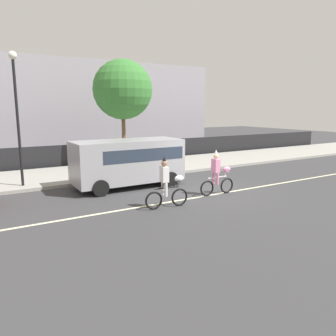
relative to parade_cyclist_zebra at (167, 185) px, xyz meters
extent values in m
plane|color=#38383A|center=(2.73, 1.07, -0.84)|extent=(80.00, 80.00, 0.00)
cube|color=beige|center=(2.73, 0.57, -0.84)|extent=(36.00, 0.14, 0.01)
cube|color=#9E9B93|center=(2.73, 7.57, -0.77)|extent=(60.00, 5.00, 0.15)
cube|color=black|center=(2.73, 10.47, -0.14)|extent=(40.00, 0.08, 1.40)
cube|color=#99939E|center=(-0.91, 19.07, 2.82)|extent=(28.00, 8.00, 7.32)
torus|color=black|center=(0.51, -0.04, -0.51)|extent=(0.67, 0.13, 0.67)
torus|color=black|center=(-0.54, 0.04, -0.51)|extent=(0.67, 0.13, 0.67)
cylinder|color=black|center=(-0.01, 0.00, -0.09)|extent=(0.97, 0.13, 0.05)
cylinder|color=black|center=(-0.16, 0.01, 0.00)|extent=(0.04, 0.04, 0.18)
cylinder|color=black|center=(0.40, -0.03, 0.02)|extent=(0.04, 0.04, 0.23)
cylinder|color=black|center=(0.40, -0.03, 0.14)|extent=(0.07, 0.50, 0.03)
ellipsoid|color=white|center=(0.49, -0.04, 0.21)|extent=(0.38, 0.23, 0.24)
cube|color=white|center=(-0.11, 0.01, 0.42)|extent=(0.27, 0.34, 0.56)
sphere|color=#9E7051|center=(-0.11, 0.01, 0.82)|extent=(0.22, 0.22, 0.22)
cone|color=black|center=(-0.11, 0.01, 1.00)|extent=(0.14, 0.14, 0.16)
cylinder|color=white|center=(-0.13, -0.13, -0.13)|extent=(0.11, 0.11, 0.48)
cylinder|color=white|center=(-0.10, 0.15, -0.13)|extent=(0.11, 0.11, 0.48)
torus|color=black|center=(3.28, 0.49, -0.51)|extent=(0.67, 0.09, 0.67)
torus|color=black|center=(2.23, 0.52, -0.51)|extent=(0.67, 0.09, 0.67)
cylinder|color=silver|center=(2.76, 0.50, -0.09)|extent=(0.97, 0.07, 0.05)
cylinder|color=silver|center=(2.61, 0.51, 0.00)|extent=(0.04, 0.04, 0.18)
cylinder|color=silver|center=(3.18, 0.49, 0.02)|extent=(0.04, 0.04, 0.23)
cylinder|color=silver|center=(3.18, 0.49, 0.14)|extent=(0.04, 0.50, 0.03)
ellipsoid|color=pink|center=(3.26, 0.49, 0.21)|extent=(0.36, 0.21, 0.24)
cube|color=pink|center=(2.66, 0.51, 0.42)|extent=(0.25, 0.33, 0.56)
sphere|color=beige|center=(2.66, 0.51, 0.82)|extent=(0.22, 0.22, 0.22)
cone|color=silver|center=(2.66, 0.51, 1.00)|extent=(0.14, 0.14, 0.16)
cylinder|color=pink|center=(2.65, 0.37, -0.13)|extent=(0.11, 0.11, 0.48)
cylinder|color=pink|center=(2.66, 0.65, -0.13)|extent=(0.11, 0.11, 0.48)
cube|color=#99999E|center=(0.13, 3.77, 0.39)|extent=(5.00, 2.00, 1.90)
cube|color=#283342|center=(0.53, 3.77, 0.74)|extent=(3.90, 2.02, 0.56)
cylinder|color=black|center=(1.83, 2.77, -0.49)|extent=(0.70, 0.22, 0.70)
cylinder|color=black|center=(1.83, 4.77, -0.49)|extent=(0.70, 0.22, 0.70)
cylinder|color=black|center=(-1.57, 2.77, -0.49)|extent=(0.70, 0.22, 0.70)
cylinder|color=black|center=(-1.57, 4.77, -0.49)|extent=(0.70, 0.22, 0.70)
cylinder|color=black|center=(-4.16, 5.87, 2.06)|extent=(0.12, 0.12, 5.50)
sphere|color=#EAEACC|center=(-4.16, 5.87, 4.99)|extent=(0.36, 0.36, 0.36)
cylinder|color=brown|center=(2.26, 9.15, 0.97)|extent=(0.24, 0.24, 3.32)
sphere|color=#387A33|center=(2.26, 9.15, 3.91)|extent=(3.65, 3.65, 3.65)
camera|label=1|loc=(-5.94, -9.99, 2.76)|focal=35.00mm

